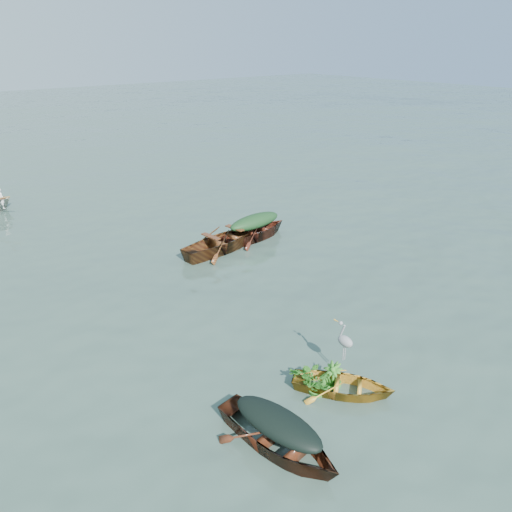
{
  "coord_description": "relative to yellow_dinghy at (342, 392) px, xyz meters",
  "views": [
    {
      "loc": [
        -8.96,
        -9.34,
        6.96
      ],
      "look_at": [
        0.3,
        2.08,
        0.5
      ],
      "focal_mm": 35.0,
      "sensor_mm": 36.0,
      "label": 1
    }
  ],
  "objects": [
    {
      "name": "green_tarp_cover",
      "position": [
        4.09,
        8.05,
        0.75
      ],
      "size": [
        2.36,
        0.9,
        0.52
      ],
      "primitive_type": "ellipsoid",
      "rotation": [
        0.0,
        0.0,
        1.65
      ],
      "color": "#173A1A",
      "rests_on": "green_tarp_boat"
    },
    {
      "name": "thwart_benches",
      "position": [
        2.56,
        7.93,
        0.58
      ],
      "size": [
        2.44,
        1.16,
        0.04
      ],
      "primitive_type": null,
      "rotation": [
        0.0,
        0.0,
        1.69
      ],
      "color": "#4C2511",
      "rests_on": "open_wooden_boat"
    },
    {
      "name": "ground",
      "position": [
        2.12,
        3.84,
        0.0
      ],
      "size": [
        140.0,
        140.0,
        0.0
      ],
      "primitive_type": "plane",
      "color": "#3A5247",
      "rests_on": "ground"
    },
    {
      "name": "open_wooden_boat",
      "position": [
        2.56,
        7.93,
        0.0
      ],
      "size": [
        4.85,
        2.03,
        1.12
      ],
      "primitive_type": "imported",
      "rotation": [
        0.0,
        0.0,
        1.69
      ],
      "color": "brown",
      "rests_on": "ground"
    },
    {
      "name": "dark_tarp_cover",
      "position": [
        -2.12,
        -0.31,
        0.64
      ],
      "size": [
        0.98,
        2.03,
        0.4
      ],
      "primitive_type": "ellipsoid",
      "rotation": [
        0.0,
        0.0,
        0.14
      ],
      "color": "black",
      "rests_on": "dark_covered_boat"
    },
    {
      "name": "heron",
      "position": [
        0.41,
        0.37,
        0.81
      ],
      "size": [
        0.46,
        0.49,
        0.92
      ],
      "primitive_type": null,
      "rotation": [
        0.0,
        0.0,
        0.65
      ],
      "color": "#909498",
      "rests_on": "yellow_dinghy"
    },
    {
      "name": "yellow_dinghy",
      "position": [
        0.0,
        0.0,
        0.0
      ],
      "size": [
        2.54,
        2.83,
        0.69
      ],
      "primitive_type": "imported",
      "rotation": [
        0.0,
        0.0,
        0.65
      ],
      "color": "gold",
      "rests_on": "ground"
    },
    {
      "name": "green_tarp_boat",
      "position": [
        4.09,
        8.05,
        0.0
      ],
      "size": [
        4.3,
        1.63,
        0.97
      ],
      "primitive_type": "imported",
      "rotation": [
        0.0,
        0.0,
        1.65
      ],
      "color": "#532313",
      "rests_on": "ground"
    },
    {
      "name": "dinghy_weeds",
      "position": [
        -0.31,
        0.45,
        0.65
      ],
      "size": [
        1.1,
        1.14,
        0.6
      ],
      "primitive_type": "imported",
      "rotation": [
        0.0,
        0.0,
        0.65
      ],
      "color": "#2F6019",
      "rests_on": "yellow_dinghy"
    },
    {
      "name": "dark_covered_boat",
      "position": [
        -2.12,
        -0.31,
        0.0
      ],
      "size": [
        1.78,
        3.68,
        0.87
      ],
      "primitive_type": "imported",
      "rotation": [
        0.0,
        0.0,
        0.14
      ],
      "color": "#4D2112",
      "rests_on": "ground"
    }
  ]
}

